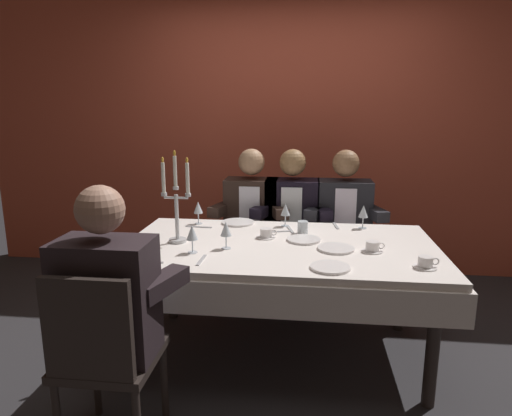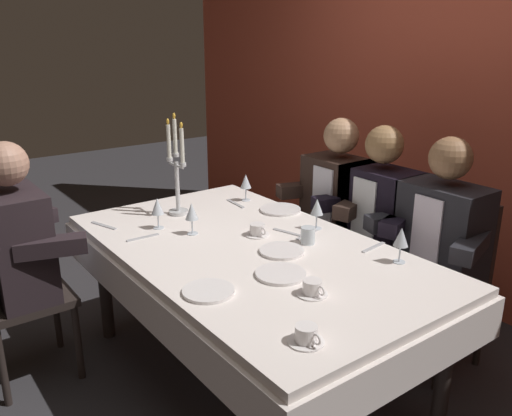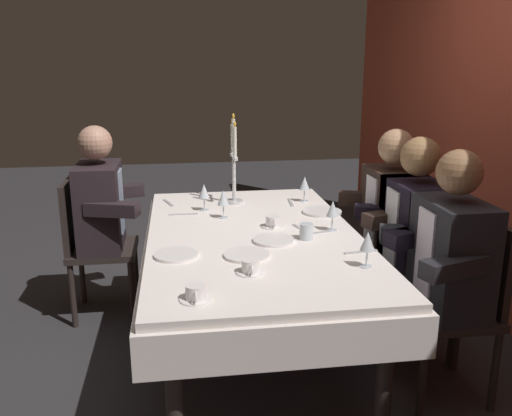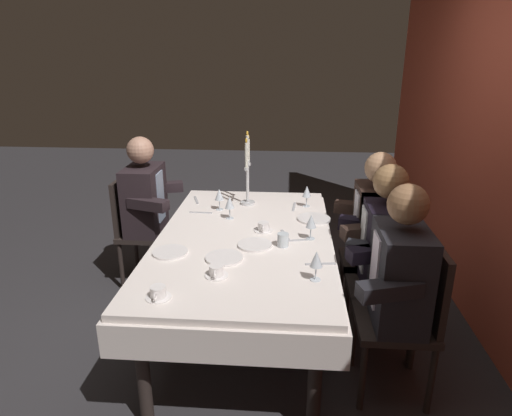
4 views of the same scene
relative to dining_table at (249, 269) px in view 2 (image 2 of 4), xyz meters
The scene contains 27 objects.
ground_plane 0.62m from the dining_table, ahead, with size 12.00×12.00×0.00m, color #2F2D30.
back_wall 1.81m from the dining_table, 90.00° to the left, with size 6.00×0.12×2.70m, color #D0523A.
dining_table is the anchor object (origin of this frame).
candelabra 0.72m from the dining_table, behind, with size 0.19×0.11×0.57m.
dinner_plate_0 0.51m from the dining_table, 54.52° to the right, with size 0.21×0.21×0.01m, color white.
dinner_plate_1 0.21m from the dining_table, 29.20° to the left, with size 0.21×0.21×0.01m, color white.
dinner_plate_2 0.58m from the dining_table, 125.65° to the left, with size 0.23×0.23×0.01m, color white.
dinner_plate_3 0.37m from the dining_table, 13.24° to the right, with size 0.22×0.22×0.01m, color white.
wine_glass_0 0.41m from the dining_table, 156.76° to the right, with size 0.07×0.07×0.16m.
wine_glass_1 0.59m from the dining_table, 154.39° to the right, with size 0.07×0.07×0.16m.
wine_glass_2 0.49m from the dining_table, 88.48° to the left, with size 0.07×0.07×0.16m.
wine_glass_3 0.73m from the dining_table, 38.15° to the left, with size 0.07×0.07×0.16m.
wine_glass_4 0.78m from the dining_table, 145.67° to the left, with size 0.07×0.07×0.16m.
water_tumbler_0 0.33m from the dining_table, 61.63° to the left, with size 0.07×0.07×0.08m, color silver.
coffee_cup_0 0.21m from the dining_table, 128.14° to the left, with size 0.13×0.12×0.06m.
coffee_cup_1 0.86m from the dining_table, 23.07° to the right, with size 0.13×0.12×0.06m.
coffee_cup_2 0.57m from the dining_table, ahead, with size 0.13×0.12×0.06m.
spoon_0 0.35m from the dining_table, 80.77° to the left, with size 0.17×0.02×0.01m, color #B7B7BC.
fork_1 0.60m from the dining_table, 51.86° to the left, with size 0.17×0.02×0.01m, color #B7B7BC.
fork_2 0.55m from the dining_table, 138.25° to the right, with size 0.17×0.02×0.01m, color #B7B7BC.
knife_3 0.68m from the dining_table, 151.13° to the left, with size 0.19×0.02×0.01m, color #B7B7BC.
knife_4 0.83m from the dining_table, 146.70° to the right, with size 0.19×0.02×0.01m, color #B7B7BC.
spoon_5 0.29m from the dining_table, 96.93° to the left, with size 0.17×0.02×0.01m, color #B7B7BC.
seated_diner_0 1.14m from the dining_table, 128.62° to the right, with size 0.63×0.48×1.24m.
seated_diner_1 0.94m from the dining_table, 107.85° to the left, with size 0.63×0.48×1.24m.
seated_diner_2 0.89m from the dining_table, 87.35° to the left, with size 0.63×0.48×1.24m.
seated_diner_3 1.00m from the dining_table, 63.01° to the left, with size 0.63×0.48×1.24m.
Camera 2 is at (1.90, -1.37, 1.71)m, focal length 37.18 mm.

